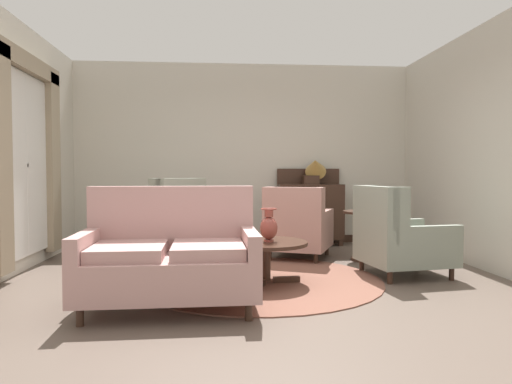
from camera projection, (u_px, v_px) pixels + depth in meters
name	position (u px, v px, depth m)	size (l,w,h in m)	color
ground	(260.00, 287.00, 4.71)	(8.43, 8.43, 0.00)	brown
wall_back	(244.00, 154.00, 7.65)	(5.63, 0.08, 2.91)	beige
wall_left	(14.00, 146.00, 5.33)	(0.08, 4.22, 2.91)	beige
wall_right	(475.00, 148.00, 5.77)	(0.08, 4.22, 2.91)	beige
baseboard_back	(244.00, 240.00, 7.65)	(5.47, 0.03, 0.12)	#382319
area_rug	(258.00, 280.00, 5.01)	(2.63, 2.63, 0.01)	brown
window_with_curtains	(28.00, 152.00, 5.48)	(0.12, 1.82, 2.40)	silver
coffee_table	(266.00, 249.00, 4.83)	(0.86, 0.86, 0.44)	#382319
porcelain_vase	(269.00, 226.00, 4.78)	(0.18, 0.18, 0.34)	brown
settee	(170.00, 259.00, 3.97)	(1.49, 0.91, 1.03)	tan
armchair_near_window	(168.00, 228.00, 5.93)	(1.12, 1.11, 1.08)	gray
armchair_back_corner	(398.00, 239.00, 5.21)	(1.00, 0.94, 1.00)	gray
armchair_beside_settee	(298.00, 228.00, 6.24)	(1.06, 1.12, 0.97)	tan
side_table	(366.00, 230.00, 6.13)	(0.60, 0.60, 0.65)	#382319
sideboard	(310.00, 211.00, 7.47)	(1.02, 0.41, 1.22)	#382319
gramophone	(314.00, 169.00, 7.36)	(0.43, 0.50, 0.51)	#382319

